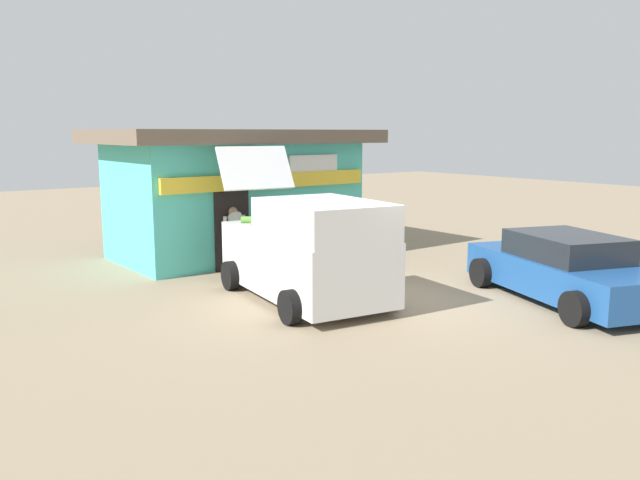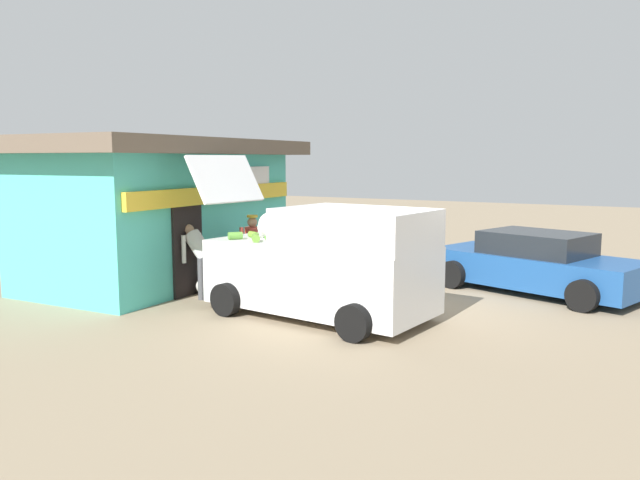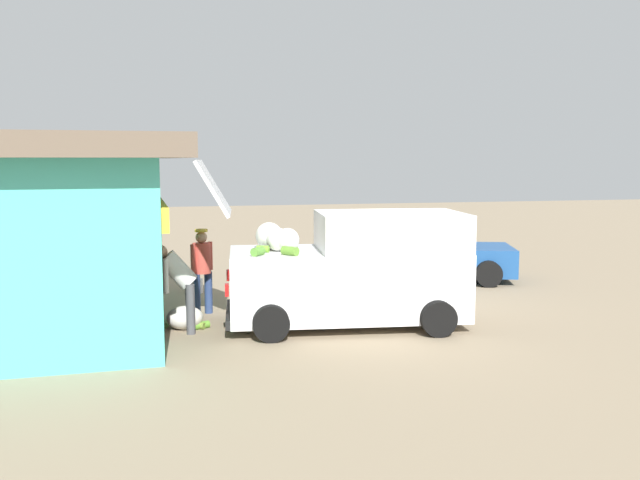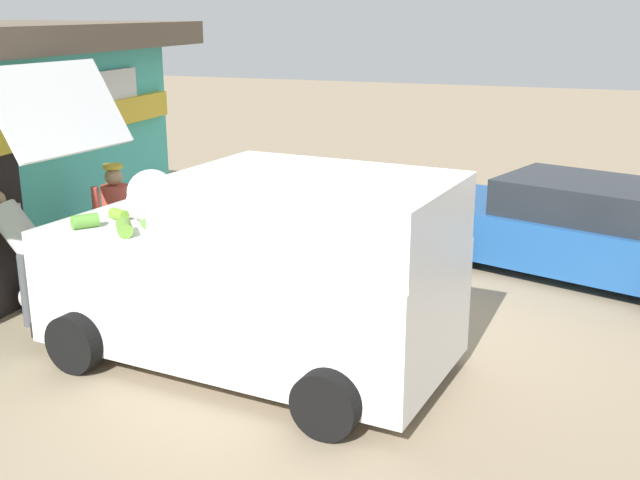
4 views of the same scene
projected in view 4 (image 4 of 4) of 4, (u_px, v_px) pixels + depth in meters
The scene contains 7 objects.
ground_plane at pixel (402, 329), 8.81m from camera, with size 60.00×60.00×0.00m, color gray.
delivery_van at pixel (258, 270), 7.70m from camera, with size 2.57×4.79×2.92m.
parked_sedan at pixel (581, 231), 10.47m from camera, with size 3.10×4.63×1.30m.
vendor_standing at pixel (117, 219), 9.81m from camera, with size 0.48×0.48×1.63m.
customer_bending at pixel (20, 244), 8.87m from camera, with size 0.57×0.71×1.50m.
unloaded_banana_pile at pixel (46, 298), 9.23m from camera, with size 0.70×0.83×0.41m.
paint_bucket at pixel (202, 234), 11.99m from camera, with size 0.29×0.29×0.31m, color silver.
Camera 4 is at (-7.99, -1.93, 3.46)m, focal length 43.85 mm.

